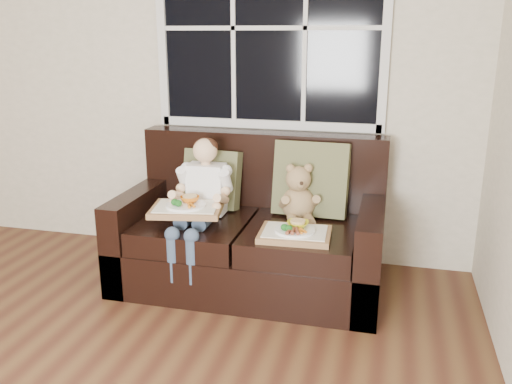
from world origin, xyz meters
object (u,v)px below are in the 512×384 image
(teddy_bear, at_px, (298,197))
(tray_right, at_px, (295,232))
(loveseat, at_px, (252,237))
(child, at_px, (202,193))
(tray_left, at_px, (187,208))

(teddy_bear, bearing_deg, tray_right, -101.64)
(loveseat, bearing_deg, child, -159.37)
(child, relative_size, tray_left, 1.65)
(loveseat, xyz_separation_m, tray_left, (-0.35, -0.28, 0.27))
(teddy_bear, distance_m, tray_left, 0.72)
(loveseat, xyz_separation_m, tray_right, (0.34, -0.30, 0.17))
(child, relative_size, teddy_bear, 2.08)
(tray_right, bearing_deg, loveseat, 135.80)
(loveseat, relative_size, tray_right, 3.89)
(loveseat, height_order, tray_right, loveseat)
(child, bearing_deg, tray_right, -15.59)
(loveseat, distance_m, child, 0.46)
(loveseat, distance_m, tray_left, 0.52)
(child, height_order, tray_left, child)
(child, height_order, tray_right, child)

